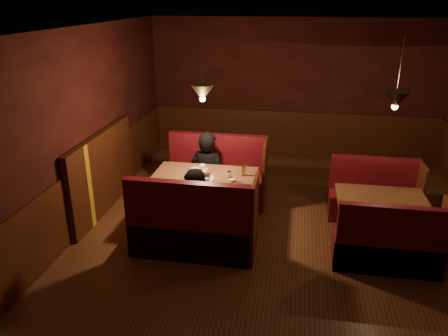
% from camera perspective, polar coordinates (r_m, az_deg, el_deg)
% --- Properties ---
extents(room, '(6.02, 7.02, 2.92)m').
position_cam_1_polar(room, '(6.11, 5.60, 0.01)').
color(room, '#50301E').
rests_on(room, ground).
extents(main_table, '(1.52, 0.92, 1.06)m').
position_cam_1_polar(main_table, '(6.52, -2.46, -2.47)').
color(main_table, brown).
rests_on(main_table, ground).
extents(main_bench_far, '(1.67, 0.60, 1.14)m').
position_cam_1_polar(main_bench_far, '(7.40, -0.90, -1.67)').
color(main_bench_far, '#450C11').
rests_on(main_bench_far, ground).
extents(main_bench_near, '(1.67, 0.60, 1.14)m').
position_cam_1_polar(main_bench_near, '(5.89, -4.04, -8.22)').
color(main_bench_near, '#450C11').
rests_on(main_bench_near, ground).
extents(second_table, '(1.22, 0.78, 0.69)m').
position_cam_1_polar(second_table, '(6.53, 19.68, -4.96)').
color(second_table, brown).
rests_on(second_table, ground).
extents(second_bench_far, '(1.34, 0.50, 0.96)m').
position_cam_1_polar(second_bench_far, '(7.26, 18.85, -3.87)').
color(second_bench_far, '#450C11').
rests_on(second_bench_far, ground).
extents(second_bench_near, '(1.34, 0.50, 0.96)m').
position_cam_1_polar(second_bench_near, '(6.00, 20.74, -9.77)').
color(second_bench_near, '#450C11').
rests_on(second_bench_near, ground).
extents(diner_a, '(0.66, 0.49, 1.66)m').
position_cam_1_polar(diner_a, '(6.99, -2.18, 1.01)').
color(diner_a, black).
rests_on(diner_a, ground).
extents(diner_b, '(0.79, 0.65, 1.48)m').
position_cam_1_polar(diner_b, '(5.95, -3.42, -3.81)').
color(diner_b, black).
rests_on(diner_b, ground).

